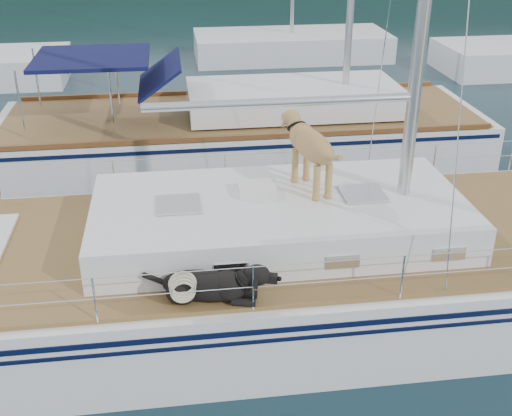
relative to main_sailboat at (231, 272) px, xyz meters
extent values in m
plane|color=black|center=(-0.10, 0.00, -0.68)|extent=(120.00, 120.00, 0.00)
cube|color=white|center=(-0.10, 0.00, -0.18)|extent=(12.00, 3.80, 1.40)
cube|color=olive|center=(-0.10, 0.00, 0.55)|extent=(11.52, 3.50, 0.06)
cube|color=white|center=(0.70, 0.00, 0.85)|extent=(5.20, 2.50, 0.55)
cylinder|color=silver|center=(0.70, 0.00, 2.53)|extent=(3.60, 0.12, 0.12)
cylinder|color=silver|center=(-0.10, -1.75, 1.14)|extent=(10.56, 0.01, 0.01)
cylinder|color=silver|center=(-0.10, 1.75, 1.14)|extent=(10.56, 0.01, 0.01)
cube|color=#1D4CB6|center=(-1.30, 1.26, 0.60)|extent=(0.68, 0.51, 0.05)
cube|color=silver|center=(0.42, 0.23, 1.20)|extent=(0.53, 0.44, 0.13)
torus|color=beige|center=(-0.71, -1.67, 0.94)|extent=(0.43, 0.15, 0.42)
cube|color=white|center=(0.87, 6.04, -0.23)|extent=(11.00, 3.50, 1.30)
cube|color=olive|center=(0.87, 6.04, 0.42)|extent=(10.56, 3.29, 0.06)
cube|color=white|center=(2.07, 6.04, 0.77)|extent=(4.80, 2.30, 0.55)
cube|color=#101344|center=(-2.33, 6.04, 1.82)|extent=(2.40, 2.30, 0.08)
cube|color=white|center=(3.90, 16.00, -0.28)|extent=(7.20, 3.00, 1.10)
camera|label=1|loc=(-0.71, -7.95, 4.98)|focal=45.00mm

